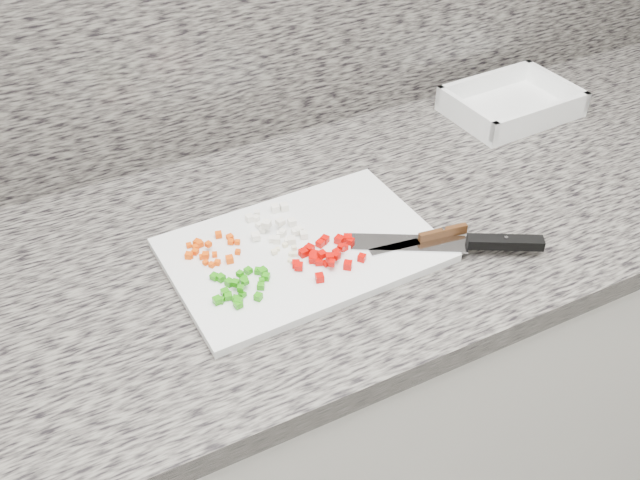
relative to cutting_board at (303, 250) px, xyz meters
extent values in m
cube|color=beige|center=(0.02, 0.05, -0.48)|extent=(3.92, 0.62, 0.86)
cube|color=slate|center=(0.02, 0.05, -0.03)|extent=(3.96, 0.64, 0.04)
cube|color=white|center=(0.00, 0.00, 0.00)|extent=(0.41, 0.28, 0.01)
cube|color=#EB4905|center=(-0.11, 0.08, 0.01)|extent=(0.01, 0.01, 0.01)
cube|color=#EB4905|center=(-0.14, 0.02, 0.01)|extent=(0.01, 0.01, 0.01)
cube|color=#EB4905|center=(-0.15, 0.06, 0.01)|extent=(0.01, 0.01, 0.01)
cube|color=#EB4905|center=(-0.15, 0.03, 0.01)|extent=(0.01, 0.01, 0.01)
cube|color=#EB4905|center=(-0.15, 0.04, 0.01)|extent=(0.01, 0.01, 0.01)
cube|color=#EB4905|center=(-0.11, 0.02, 0.01)|extent=(0.01, 0.01, 0.01)
cube|color=#EB4905|center=(-0.13, 0.02, 0.01)|extent=(0.01, 0.01, 0.01)
cube|color=#EB4905|center=(-0.16, 0.08, 0.01)|extent=(0.01, 0.01, 0.01)
cube|color=#EB4905|center=(-0.13, 0.06, 0.02)|extent=(0.01, 0.01, 0.01)
cube|color=#EB4905|center=(-0.10, 0.06, 0.01)|extent=(0.01, 0.01, 0.01)
cube|color=#EB4905|center=(-0.09, 0.07, 0.01)|extent=(0.01, 0.01, 0.01)
cube|color=#EB4905|center=(-0.14, 0.08, 0.01)|extent=(0.01, 0.01, 0.01)
cube|color=#EB4905|center=(-0.16, 0.05, 0.01)|extent=(0.01, 0.01, 0.01)
cube|color=#EB4905|center=(-0.14, 0.07, 0.01)|extent=(0.01, 0.01, 0.01)
cube|color=#EB4905|center=(-0.13, 0.04, 0.01)|extent=(0.01, 0.01, 0.01)
cube|color=#EB4905|center=(-0.16, 0.05, 0.01)|extent=(0.01, 0.01, 0.01)
cube|color=#EB4905|center=(-0.15, 0.07, 0.01)|extent=(0.01, 0.01, 0.01)
cube|color=#EB4905|center=(-0.10, 0.03, 0.01)|extent=(0.01, 0.01, 0.01)
cube|color=#EB4905|center=(-0.14, 0.04, 0.01)|extent=(0.01, 0.01, 0.01)
cube|color=#EB4905|center=(-0.09, 0.05, 0.01)|extent=(0.01, 0.01, 0.01)
cube|color=white|center=(-0.05, 0.10, 0.01)|extent=(0.01, 0.01, 0.01)
cube|color=white|center=(0.00, 0.10, 0.01)|extent=(0.01, 0.01, 0.01)
cube|color=white|center=(-0.03, 0.03, 0.01)|extent=(0.01, 0.01, 0.01)
cube|color=white|center=(-0.03, 0.06, 0.02)|extent=(0.02, 0.02, 0.01)
cube|color=white|center=(-0.04, 0.08, 0.01)|extent=(0.01, 0.01, 0.01)
cube|color=white|center=(-0.04, 0.09, 0.01)|extent=(0.01, 0.01, 0.01)
cube|color=white|center=(-0.01, 0.05, 0.02)|extent=(0.01, 0.01, 0.01)
cube|color=white|center=(-0.04, 0.06, 0.01)|extent=(0.01, 0.01, 0.01)
cube|color=white|center=(-0.04, 0.03, 0.01)|extent=(0.01, 0.01, 0.01)
cube|color=white|center=(-0.06, 0.05, 0.01)|extent=(0.02, 0.02, 0.01)
cube|color=white|center=(-0.01, 0.02, 0.01)|extent=(0.01, 0.01, 0.01)
cube|color=white|center=(-0.02, 0.04, 0.01)|extent=(0.01, 0.01, 0.01)
cube|color=white|center=(0.00, 0.03, 0.01)|extent=(0.01, 0.01, 0.01)
cube|color=white|center=(-0.02, 0.02, 0.01)|extent=(0.01, 0.01, 0.01)
cube|color=white|center=(-0.01, 0.02, 0.01)|extent=(0.01, 0.01, 0.01)
cube|color=white|center=(-0.03, 0.11, 0.01)|extent=(0.01, 0.01, 0.01)
cube|color=white|center=(0.01, 0.02, 0.01)|extent=(0.01, 0.01, 0.01)
cube|color=white|center=(-0.02, 0.04, 0.01)|extent=(0.01, 0.01, 0.01)
cube|color=white|center=(0.01, 0.10, 0.01)|extent=(0.01, 0.01, 0.01)
cube|color=white|center=(0.01, 0.06, 0.01)|extent=(0.01, 0.01, 0.01)
cube|color=white|center=(0.01, 0.03, 0.01)|extent=(0.01, 0.01, 0.01)
cube|color=#238B0C|center=(-0.11, -0.05, 0.02)|extent=(0.01, 0.01, 0.01)
cube|color=#238B0C|center=(-0.13, -0.04, 0.02)|extent=(0.01, 0.01, 0.01)
cube|color=#238B0C|center=(-0.14, -0.08, 0.01)|extent=(0.01, 0.01, 0.01)
cube|color=#238B0C|center=(-0.15, -0.05, 0.01)|extent=(0.01, 0.01, 0.01)
cube|color=#238B0C|center=(-0.09, -0.06, 0.01)|extent=(0.01, 0.01, 0.01)
cube|color=#238B0C|center=(-0.08, -0.03, 0.01)|extent=(0.01, 0.01, 0.01)
cube|color=#238B0C|center=(-0.09, -0.03, 0.01)|extent=(0.01, 0.01, 0.01)
cube|color=#238B0C|center=(-0.08, -0.04, 0.01)|extent=(0.01, 0.01, 0.01)
cube|color=#238B0C|center=(-0.14, -0.06, 0.01)|extent=(0.01, 0.01, 0.01)
cube|color=#238B0C|center=(-0.14, -0.07, 0.01)|extent=(0.02, 0.02, 0.01)
cube|color=#238B0C|center=(-0.10, -0.02, 0.01)|extent=(0.01, 0.01, 0.01)
cube|color=#238B0C|center=(-0.15, -0.01, 0.01)|extent=(0.01, 0.01, 0.01)
cube|color=#238B0C|center=(-0.14, -0.06, 0.01)|extent=(0.01, 0.01, 0.01)
cube|color=#238B0C|center=(-0.14, -0.02, 0.01)|extent=(0.01, 0.01, 0.01)
cube|color=#238B0C|center=(-0.11, -0.03, 0.02)|extent=(0.01, 0.01, 0.01)
cube|color=#238B0C|center=(-0.11, -0.08, 0.01)|extent=(0.01, 0.01, 0.01)
cube|color=#238B0C|center=(-0.11, -0.04, 0.01)|extent=(0.01, 0.01, 0.01)
cube|color=#238B0C|center=(-0.16, -0.06, 0.01)|extent=(0.01, 0.01, 0.01)
cube|color=#238B0C|center=(-0.13, -0.03, 0.01)|extent=(0.01, 0.01, 0.01)
cube|color=#238B0C|center=(-0.16, -0.06, 0.01)|extent=(0.01, 0.01, 0.01)
cube|color=#238B0C|center=(-0.09, -0.05, 0.01)|extent=(0.01, 0.01, 0.01)
cube|color=#238B0C|center=(-0.12, -0.06, 0.02)|extent=(0.01, 0.01, 0.01)
cube|color=#238B0C|center=(-0.12, -0.06, 0.01)|extent=(0.01, 0.01, 0.01)
cube|color=#C20602|center=(0.01, -0.07, 0.02)|extent=(0.01, 0.01, 0.01)
cube|color=#C20602|center=(0.04, -0.08, 0.01)|extent=(0.02, 0.02, 0.01)
cube|color=#C20602|center=(0.02, -0.06, 0.02)|extent=(0.02, 0.02, 0.01)
cube|color=#C20602|center=(0.02, -0.01, 0.01)|extent=(0.01, 0.01, 0.01)
cube|color=#C20602|center=(0.03, -0.05, 0.02)|extent=(0.01, 0.01, 0.01)
cube|color=#C20602|center=(0.05, -0.04, 0.01)|extent=(0.01, 0.01, 0.01)
cube|color=#C20602|center=(0.07, -0.03, 0.01)|extent=(0.01, 0.01, 0.01)
cube|color=#C20602|center=(-0.01, -0.02, 0.01)|extent=(0.01, 0.01, 0.01)
cube|color=#C20602|center=(0.07, -0.02, 0.01)|extent=(0.02, 0.02, 0.01)
cube|color=#C20602|center=(0.06, -0.07, 0.01)|extent=(0.02, 0.02, 0.01)
cube|color=#C20602|center=(0.03, -0.06, 0.02)|extent=(0.01, 0.01, 0.01)
cube|color=#C20602|center=(0.04, -0.01, 0.01)|extent=(0.02, 0.02, 0.01)
cube|color=#C20602|center=(0.00, -0.03, 0.01)|extent=(0.02, 0.02, 0.01)
cube|color=#C20602|center=(0.05, -0.02, 0.01)|extent=(0.02, 0.02, 0.01)
cube|color=#C20602|center=(-0.03, -0.04, 0.01)|extent=(0.01, 0.01, 0.01)
cube|color=#C20602|center=(-0.03, -0.05, 0.01)|extent=(0.02, 0.02, 0.01)
cube|color=#C20602|center=(0.00, -0.04, 0.01)|extent=(0.02, 0.02, 0.01)
cube|color=#C20602|center=(0.01, -0.05, 0.02)|extent=(0.01, 0.01, 0.01)
cube|color=#C20602|center=(-0.01, -0.08, 0.01)|extent=(0.01, 0.01, 0.01)
cube|color=#C20602|center=(0.04, -0.04, 0.02)|extent=(0.01, 0.01, 0.01)
cube|color=#C20602|center=(0.00, -0.04, 0.01)|extent=(0.02, 0.02, 0.01)
cube|color=#C20602|center=(0.00, -0.05, 0.01)|extent=(0.01, 0.01, 0.01)
cube|color=#C20602|center=(0.00, -0.02, 0.01)|extent=(0.02, 0.02, 0.01)
cube|color=#C20602|center=(0.01, -0.06, 0.01)|extent=(0.01, 0.01, 0.01)
cube|color=#F7EDBF|center=(-0.04, 0.01, 0.01)|extent=(0.01, 0.01, 0.00)
cube|color=#F7EDBF|center=(-0.05, 0.00, 0.01)|extent=(0.01, 0.01, 0.01)
cube|color=#F7EDBF|center=(-0.03, -0.01, 0.01)|extent=(0.01, 0.01, 0.01)
cube|color=#F7EDBF|center=(-0.03, -0.02, 0.01)|extent=(0.01, 0.01, 0.00)
cube|color=#F7EDBF|center=(-0.02, -0.01, 0.01)|extent=(0.01, 0.01, 0.01)
cube|color=#F7EDBF|center=(-0.02, 0.01, 0.01)|extent=(0.01, 0.01, 0.01)
cube|color=#F7EDBF|center=(-0.01, 0.00, 0.01)|extent=(0.01, 0.01, 0.01)
cube|color=#F7EDBF|center=(-0.03, -0.03, 0.01)|extent=(0.01, 0.01, 0.01)
cube|color=silver|center=(0.15, -0.07, 0.01)|extent=(0.18, 0.12, 0.00)
cube|color=black|center=(0.28, -0.14, 0.01)|extent=(0.11, 0.08, 0.02)
cylinder|color=silver|center=(0.28, -0.14, 0.02)|extent=(0.01, 0.01, 0.00)
cube|color=silver|center=(0.12, -0.07, 0.01)|extent=(0.08, 0.03, 0.00)
cube|color=#472811|center=(0.20, -0.08, 0.01)|extent=(0.08, 0.02, 0.02)
cylinder|color=silver|center=(0.20, -0.08, 0.02)|extent=(0.01, 0.01, 0.00)
cube|color=white|center=(0.57, 0.21, 0.00)|extent=(0.26, 0.19, 0.01)
cube|color=white|center=(0.57, 0.29, 0.02)|extent=(0.25, 0.02, 0.04)
cube|color=white|center=(0.57, 0.12, 0.02)|extent=(0.25, 0.02, 0.04)
cube|color=white|center=(0.69, 0.21, 0.02)|extent=(0.02, 0.18, 0.04)
cube|color=white|center=(0.45, 0.20, 0.02)|extent=(0.02, 0.18, 0.04)
camera|label=1|loc=(-0.36, -0.76, 0.71)|focal=40.00mm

